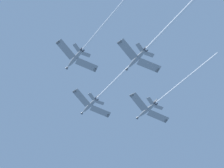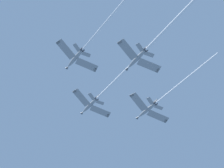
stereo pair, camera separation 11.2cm
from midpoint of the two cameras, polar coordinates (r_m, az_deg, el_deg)
The scene contains 4 objects.
jet_lead at distance 183.30m, azimuth -0.97°, elevation -0.88°, with size 20.11×50.33×27.34m.
jet_left_wing at distance 171.12m, azimuth -3.73°, elevation 4.83°, with size 20.11×45.44×24.71m.
jet_right_wing at distance 178.60m, azimuth 6.07°, elevation -2.32°, with size 20.09×44.46×24.68m.
jet_slot at distance 160.29m, azimuth 6.08°, elevation 6.17°, with size 20.12×51.35×27.31m.
Camera 2 is at (-29.56, -32.23, 1.57)m, focal length 68.96 mm.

